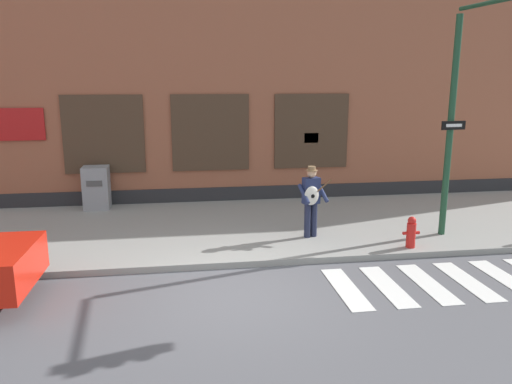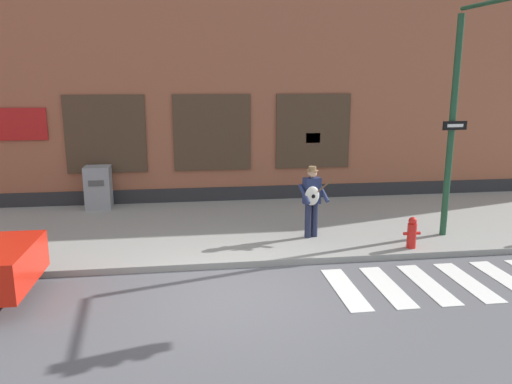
{
  "view_description": "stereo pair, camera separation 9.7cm",
  "coord_description": "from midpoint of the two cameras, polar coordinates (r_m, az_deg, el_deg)",
  "views": [
    {
      "loc": [
        -0.84,
        -8.25,
        3.76
      ],
      "look_at": [
        0.62,
        1.54,
        1.51
      ],
      "focal_mm": 35.0,
      "sensor_mm": 36.0,
      "label": 1
    },
    {
      "loc": [
        -0.75,
        -8.26,
        3.76
      ],
      "look_at": [
        0.62,
        1.54,
        1.51
      ],
      "focal_mm": 35.0,
      "sensor_mm": 36.0,
      "label": 2
    }
  ],
  "objects": [
    {
      "name": "ground_plane",
      "position": [
        9.1,
        -2.24,
        -11.6
      ],
      "size": [
        160.0,
        160.0,
        0.0
      ],
      "primitive_type": "plane",
      "color": "#56565B"
    },
    {
      "name": "crosswalk",
      "position": [
        10.42,
        23.23,
        -9.41
      ],
      "size": [
        5.2,
        1.9,
        0.01
      ],
      "color": "silver",
      "rests_on": "ground"
    },
    {
      "name": "busker",
      "position": [
        11.57,
        6.65,
        -0.67
      ],
      "size": [
        0.77,
        0.62,
        1.68
      ],
      "color": "#1E233D",
      "rests_on": "sidewalk"
    },
    {
      "name": "utility_box",
      "position": [
        14.87,
        -17.39,
        0.51
      ],
      "size": [
        0.71,
        0.63,
        1.22
      ],
      "color": "gray",
      "rests_on": "sidewalk"
    },
    {
      "name": "building_backdrop",
      "position": [
        16.81,
        -5.36,
        14.04
      ],
      "size": [
        28.0,
        4.06,
        8.29
      ],
      "color": "#99563D",
      "rests_on": "ground"
    },
    {
      "name": "fire_hydrant",
      "position": [
        11.45,
        17.62,
        -4.46
      ],
      "size": [
        0.38,
        0.2,
        0.7
      ],
      "color": "red",
      "rests_on": "sidewalk"
    },
    {
      "name": "traffic_light",
      "position": [
        11.49,
        24.74,
        11.37
      ],
      "size": [
        0.65,
        2.51,
        5.2
      ],
      "color": "#1E472D",
      "rests_on": "sidewalk"
    },
    {
      "name": "sidewalk",
      "position": [
        12.72,
        -4.0,
        -4.11
      ],
      "size": [
        28.0,
        5.3,
        0.14
      ],
      "color": "gray",
      "rests_on": "ground"
    }
  ]
}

